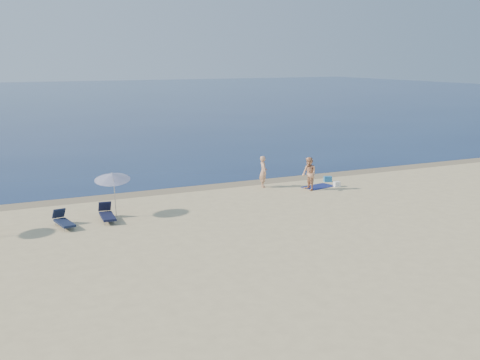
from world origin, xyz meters
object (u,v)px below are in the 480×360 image
object	(u,v)px
person_right	(309,174)
umbrella_near	(112,177)
blue_cooler	(328,179)
person_left	(263,172)

from	to	relation	value
person_right	umbrella_near	distance (m)	11.44
person_right	blue_cooler	world-z (taller)	person_right
person_right	blue_cooler	bearing A→B (deg)	125.54
person_left	umbrella_near	size ratio (longest dim) A/B	0.82
person_left	umbrella_near	world-z (taller)	umbrella_near
person_left	blue_cooler	bearing A→B (deg)	-81.45
person_right	blue_cooler	xyz separation A→B (m)	(2.33, 1.54, -0.79)
blue_cooler	person_left	bearing A→B (deg)	-164.30
person_right	umbrella_near	size ratio (longest dim) A/B	0.85
blue_cooler	umbrella_near	bearing A→B (deg)	-150.92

